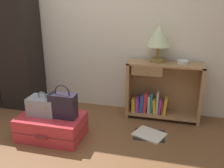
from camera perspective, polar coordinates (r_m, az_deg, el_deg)
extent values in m
plane|color=brown|center=(2.73, -12.46, -16.72)|extent=(9.00, 9.00, 0.00)
cube|color=silver|center=(3.61, -3.18, 14.92)|extent=(6.40, 0.10, 2.60)
cube|color=black|center=(4.01, -23.09, 8.58)|extent=(0.99, 0.45, 1.87)
cube|color=#A37A51|center=(3.47, 3.84, -0.91)|extent=(0.04, 0.30, 0.76)
cube|color=#A37A51|center=(3.44, 19.03, -2.19)|extent=(0.04, 0.30, 0.76)
cube|color=#A37A51|center=(3.31, 11.82, 4.39)|extent=(0.96, 0.30, 0.02)
cube|color=#A37A51|center=(3.55, 11.05, -6.44)|extent=(0.88, 0.30, 0.02)
cube|color=#A37A51|center=(3.56, 11.54, -0.73)|extent=(0.88, 0.01, 0.74)
cube|color=#8F6B47|center=(3.21, 7.76, 2.83)|extent=(0.38, 0.02, 0.12)
sphere|color=#9E844C|center=(3.20, 7.73, 2.75)|extent=(0.02, 0.02, 0.02)
cube|color=gold|center=(3.53, 4.86, -4.54)|extent=(0.05, 0.12, 0.18)
cube|color=purple|center=(3.51, 5.71, -4.49)|extent=(0.05, 0.12, 0.20)
cube|color=#2D51B2|center=(3.50, 6.62, -4.26)|extent=(0.06, 0.11, 0.24)
cube|color=red|center=(3.49, 7.45, -4.11)|extent=(0.06, 0.10, 0.27)
cube|color=beige|center=(3.49, 8.23, -4.45)|extent=(0.03, 0.10, 0.24)
cube|color=teal|center=(3.48, 8.77, -4.21)|extent=(0.03, 0.08, 0.27)
cube|color=gold|center=(3.49, 9.41, -4.91)|extent=(0.05, 0.13, 0.19)
cube|color=beige|center=(3.47, 10.06, -4.13)|extent=(0.03, 0.10, 0.30)
cube|color=purple|center=(3.49, 10.60, -4.94)|extent=(0.04, 0.11, 0.20)
cube|color=red|center=(3.49, 11.12, -5.08)|extent=(0.03, 0.09, 0.19)
cube|color=gold|center=(3.48, 11.75, -4.79)|extent=(0.05, 0.13, 0.23)
cylinder|color=olive|center=(3.34, 10.09, 5.28)|extent=(0.17, 0.17, 0.05)
cylinder|color=olive|center=(3.32, 10.20, 7.00)|extent=(0.04, 0.04, 0.16)
cone|color=beige|center=(3.28, 10.43, 10.66)|extent=(0.31, 0.31, 0.27)
cylinder|color=silver|center=(3.34, 15.45, 4.76)|extent=(0.14, 0.14, 0.04)
cube|color=#D1333D|center=(3.09, -13.28, -9.13)|extent=(0.73, 0.47, 0.27)
cube|color=maroon|center=(3.09, -13.28, -9.13)|extent=(0.74, 0.48, 0.01)
cube|color=maroon|center=(2.91, -15.52, -11.34)|extent=(0.14, 0.02, 0.03)
cube|color=#8E99A3|center=(3.06, -15.07, -4.67)|extent=(0.33, 0.22, 0.20)
torus|color=slate|center=(3.01, -15.27, -2.59)|extent=(0.11, 0.02, 0.11)
cube|color=tan|center=(3.00, -17.70, -4.71)|extent=(0.02, 0.01, 0.02)
cube|color=tan|center=(2.91, -14.68, -5.15)|extent=(0.02, 0.01, 0.02)
cube|color=#231E2D|center=(2.91, -10.84, -4.79)|extent=(0.30, 0.15, 0.28)
torus|color=#231E2D|center=(2.85, -11.05, -1.87)|extent=(0.18, 0.01, 0.18)
cylinder|color=white|center=(3.30, -20.59, -8.94)|extent=(0.07, 0.07, 0.17)
cylinder|color=silver|center=(3.26, -20.80, -7.43)|extent=(0.04, 0.04, 0.02)
cube|color=white|center=(3.13, 8.30, -11.03)|extent=(0.42, 0.38, 0.02)
cube|color=black|center=(3.13, 8.29, -11.14)|extent=(0.38, 0.30, 0.01)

